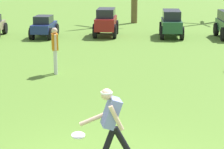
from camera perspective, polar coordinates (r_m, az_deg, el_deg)
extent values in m
cylinder|color=black|center=(8.10, -0.61, -9.15)|extent=(0.37, 0.19, 0.72)
cylinder|color=black|center=(8.16, 1.56, -8.99)|extent=(0.46, 0.21, 0.69)
cube|color=#7A84C6|center=(7.89, -0.09, -5.00)|extent=(0.43, 0.41, 0.58)
sphere|color=beige|center=(7.77, -0.72, -2.60)|extent=(0.25, 0.25, 0.21)
cylinder|color=white|center=(7.76, -0.72, -2.39)|extent=(0.26, 0.26, 0.03)
cylinder|color=beige|center=(8.06, -2.30, -5.76)|extent=(0.58, 0.20, 0.27)
cylinder|color=beige|center=(7.72, 0.56, -5.71)|extent=(0.29, 0.14, 0.49)
cylinder|color=white|center=(8.16, -4.43, -7.92)|extent=(0.32, 0.32, 0.06)
cylinder|color=silver|center=(14.64, -7.37, 1.58)|extent=(0.13, 0.13, 0.82)
cylinder|color=silver|center=(14.81, -7.42, 1.73)|extent=(0.13, 0.13, 0.82)
cube|color=orange|center=(14.60, -7.48, 4.26)|extent=(0.28, 0.38, 0.54)
cylinder|color=beige|center=(14.39, -7.41, 4.16)|extent=(0.09, 0.09, 0.52)
cylinder|color=beige|center=(14.80, -7.55, 4.44)|extent=(0.09, 0.09, 0.52)
sphere|color=beige|center=(14.54, -7.53, 5.70)|extent=(0.24, 0.24, 0.20)
cylinder|color=black|center=(23.89, -13.82, 5.88)|extent=(0.20, 0.60, 0.60)
cube|color=navy|center=(22.36, -8.84, 6.12)|extent=(1.01, 2.24, 0.42)
cube|color=#1E232B|center=(22.21, -8.94, 7.11)|extent=(0.84, 1.14, 0.38)
cylinder|color=black|center=(23.23, -9.47, 5.87)|extent=(0.21, 0.61, 0.60)
cylinder|color=black|center=(23.03, -7.29, 5.88)|extent=(0.21, 0.61, 0.60)
cylinder|color=black|center=(21.76, -10.45, 5.28)|extent=(0.21, 0.61, 0.60)
cylinder|color=black|center=(21.54, -8.12, 5.28)|extent=(0.21, 0.61, 0.60)
cube|color=maroon|center=(22.52, -0.79, 6.73)|extent=(1.07, 2.39, 0.60)
cube|color=#1E232B|center=(22.51, -0.78, 8.06)|extent=(0.92, 1.58, 0.44)
cylinder|color=black|center=(23.37, -1.82, 6.25)|extent=(0.21, 0.73, 0.72)
cylinder|color=black|center=(23.29, 0.59, 6.23)|extent=(0.21, 0.73, 0.72)
cylinder|color=black|center=(21.84, -2.25, 5.69)|extent=(0.21, 0.73, 0.72)
cylinder|color=black|center=(21.75, 0.33, 5.67)|extent=(0.21, 0.73, 0.72)
cube|color=#235133|center=(22.37, 7.76, 6.41)|extent=(1.07, 2.44, 0.55)
cube|color=#1E232B|center=(22.46, 7.78, 7.74)|extent=(0.92, 1.84, 0.46)
cylinder|color=black|center=(23.22, 6.43, 6.04)|extent=(0.21, 0.67, 0.66)
cylinder|color=black|center=(23.27, 8.81, 5.99)|extent=(0.21, 0.67, 0.66)
cylinder|color=black|center=(21.56, 6.57, 5.42)|extent=(0.21, 0.67, 0.66)
cylinder|color=black|center=(21.62, 9.13, 5.36)|extent=(0.21, 0.67, 0.66)
cylinder|color=black|center=(23.30, 13.44, 5.78)|extent=(0.19, 0.66, 0.66)
cylinder|color=black|center=(21.68, 14.34, 5.12)|extent=(0.19, 0.66, 0.66)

